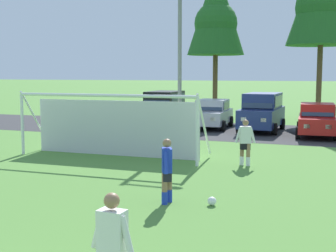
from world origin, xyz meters
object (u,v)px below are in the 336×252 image
Objects in this scene: soccer_ball at (212,201)px; street_lamp at (183,61)px; player_midfield_center at (112,251)px; player_defender_far at (245,143)px; parked_car_slot_center at (317,120)px; parked_car_slot_left at (212,114)px; parked_car_slot_far_left at (164,108)px; parked_car_slot_center_left at (262,112)px; player_striker_near at (167,171)px; soccer_goal at (113,124)px.

street_lamp is at bearing 112.93° from soccer_ball.
soccer_ball is at bearing 90.59° from player_midfield_center.
player_midfield_center is (0.05, -5.35, 0.71)m from soccer_ball.
parked_car_slot_center is at bearing 77.59° from player_defender_far.
player_defender_far is at bearing -68.68° from parked_car_slot_left.
player_defender_far is 0.22× the size of street_lamp.
street_lamp reaches higher than parked_car_slot_far_left.
player_striker_near is at bearing -89.20° from parked_car_slot_center_left.
street_lamp reaches higher than parked_car_slot_center.
player_defender_far is at bearing -102.41° from parked_car_slot_center.
parked_car_slot_center_left reaches higher than player_striker_near.
parked_car_slot_far_left and parked_car_slot_center_left have the same top height.
soccer_goal is 4.55× the size of player_striker_near.
parked_car_slot_left reaches higher than player_midfield_center.
soccer_goal is 1.60× the size of parked_car_slot_far_left.
parked_car_slot_center reaches higher than player_striker_near.
street_lamp reaches higher than soccer_ball.
player_defender_far is (-0.31, 10.65, 0.00)m from player_midfield_center.
player_defender_far is 0.35× the size of parked_car_slot_far_left.
soccer_goal is 1.73× the size of parked_car_slot_center.
soccer_goal is 12.00m from player_midfield_center.
parked_car_slot_far_left is at bearing 168.37° from parked_car_slot_center.
parked_car_slot_center is (2.82, 14.37, 0.05)m from player_striker_near.
soccer_ball is 5.35m from player_defender_far.
soccer_ball is at bearing -64.85° from parked_car_slot_far_left.
soccer_ball is at bearing -96.85° from parked_car_slot_center.
player_striker_near is 1.00× the size of player_defender_far.
player_striker_near is 0.38× the size of parked_car_slot_center.
parked_car_slot_left and parked_car_slot_center have the same top height.
player_defender_far is at bearing -48.39° from street_lamp.
parked_car_slot_far_left is at bearing 111.56° from player_striker_near.
parked_car_slot_far_left is (-2.06, 10.80, -0.18)m from soccer_goal.
parked_car_slot_center is (1.65, 19.53, 0.05)m from player_midfield_center.
parked_car_slot_center is (7.19, 8.90, -0.42)m from soccer_goal.
soccer_goal is 1.61× the size of parked_car_slot_center_left.
player_striker_near and player_defender_far have the same top height.
player_striker_near is 14.64m from parked_car_slot_center.
player_midfield_center is at bearing -74.63° from street_lamp.
parked_car_slot_left is at bearing 101.42° from player_striker_near.
player_midfield_center is 20.85m from parked_car_slot_center_left.
parked_car_slot_center is 0.58× the size of street_lamp.
player_defender_far is 9.09m from parked_car_slot_center.
parked_car_slot_center_left is at bearing 67.80° from soccer_goal.
parked_car_slot_center is (1.70, 14.17, 0.77)m from soccer_ball.
player_midfield_center reaches higher than soccer_ball.
parked_car_slot_far_left is at bearing 118.28° from street_lamp.
player_midfield_center is 0.22× the size of street_lamp.
player_striker_near is 0.35× the size of parked_car_slot_center_left.
player_midfield_center is 19.60m from parked_car_slot_center.
player_striker_near is at bearing -170.15° from soccer_ball.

